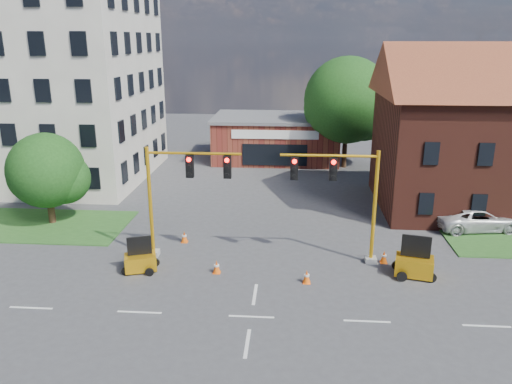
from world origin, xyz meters
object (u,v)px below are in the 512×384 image
signal_mast_west (179,189)px  pickup_white (477,218)px  trailer_west (140,261)px  trailer_east (414,264)px  signal_mast_east (344,193)px

signal_mast_west → pickup_white: 18.85m
trailer_west → signal_mast_west: bearing=28.7°
trailer_west → trailer_east: 14.10m
signal_mast_east → trailer_east: (3.59, -1.47, -3.26)m
signal_mast_west → pickup_white: signal_mast_west is taller
signal_mast_east → pickup_white: 11.03m
signal_mast_east → trailer_east: 5.07m
trailer_west → pickup_white: 20.89m
signal_mast_east → trailer_east: signal_mast_east is taller
trailer_east → pickup_white: trailer_east is taller
signal_mast_west → pickup_white: (17.77, 5.44, -3.18)m
signal_mast_west → trailer_west: (-1.79, -1.93, -3.35)m
trailer_west → trailer_east: (14.09, 0.46, 0.09)m
trailer_east → pickup_white: (5.46, 6.91, 0.08)m
signal_mast_east → pickup_white: size_ratio=1.17×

